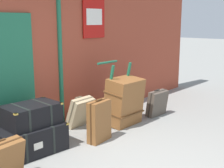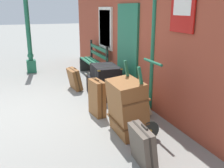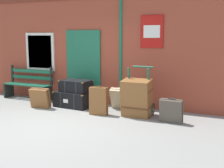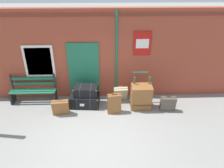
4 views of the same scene
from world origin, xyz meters
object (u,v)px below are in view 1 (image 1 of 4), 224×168
(steamer_trunk_middle, at_px, (31,115))
(porters_trolley, at_px, (117,109))
(suitcase_beige, at_px, (80,112))
(suitcase_umber, at_px, (99,121))
(suitcase_olive, at_px, (157,103))
(steamer_trunk_base, at_px, (30,139))
(suitcase_cream, at_px, (2,163))
(large_brown_trunk, at_px, (124,101))

(steamer_trunk_middle, xyz_separation_m, porters_trolley, (1.88, -0.11, -0.31))
(steamer_trunk_middle, relative_size, suitcase_beige, 1.44)
(suitcase_umber, relative_size, suitcase_olive, 1.29)
(steamer_trunk_base, distance_m, suitcase_beige, 1.30)
(steamer_trunk_base, distance_m, porters_trolley, 1.94)
(steamer_trunk_middle, relative_size, suitcase_cream, 1.49)
(large_brown_trunk, height_order, suitcase_cream, large_brown_trunk)
(large_brown_trunk, relative_size, suitcase_umber, 1.27)
(steamer_trunk_base, bearing_deg, suitcase_beige, 11.47)
(porters_trolley, relative_size, suitcase_beige, 2.05)
(porters_trolley, xyz_separation_m, suitcase_beige, (-0.66, 0.35, 0.02))
(suitcase_umber, distance_m, suitcase_cream, 1.77)
(steamer_trunk_middle, bearing_deg, large_brown_trunk, -8.64)
(suitcase_umber, bearing_deg, steamer_trunk_middle, 152.11)
(suitcase_cream, bearing_deg, steamer_trunk_base, 35.34)
(suitcase_olive, distance_m, suitcase_beige, 1.70)
(porters_trolley, distance_m, suitcase_olive, 0.96)
(large_brown_trunk, bearing_deg, porters_trolley, 90.00)
(steamer_trunk_base, height_order, suitcase_cream, suitcase_cream)
(steamer_trunk_base, bearing_deg, suitcase_cream, -144.66)
(steamer_trunk_middle, bearing_deg, suitcase_cream, -145.88)
(suitcase_olive, bearing_deg, large_brown_trunk, 168.78)
(steamer_trunk_middle, distance_m, suitcase_beige, 1.27)
(steamer_trunk_base, distance_m, large_brown_trunk, 1.97)
(steamer_trunk_middle, xyz_separation_m, suitcase_beige, (1.22, 0.24, -0.29))
(large_brown_trunk, distance_m, suitcase_olive, 0.93)
(suitcase_umber, relative_size, suitcase_beige, 1.25)
(porters_trolley, height_order, suitcase_umber, porters_trolley)
(steamer_trunk_middle, xyz_separation_m, large_brown_trunk, (1.88, -0.29, -0.12))
(steamer_trunk_base, height_order, steamer_trunk_middle, steamer_trunk_middle)
(steamer_trunk_base, height_order, porters_trolley, porters_trolley)
(steamer_trunk_base, distance_m, steamer_trunk_middle, 0.38)
(suitcase_beige, bearing_deg, suitcase_umber, -109.12)
(suitcase_umber, bearing_deg, suitcase_beige, 70.88)
(steamer_trunk_base, relative_size, suitcase_olive, 1.87)
(suitcase_umber, bearing_deg, porters_trolley, 23.32)
(suitcase_olive, bearing_deg, suitcase_cream, -178.64)
(steamer_trunk_base, relative_size, suitcase_beige, 1.81)
(porters_trolley, xyz_separation_m, suitcase_olive, (0.89, -0.35, 0.00))
(suitcase_cream, bearing_deg, steamer_trunk_middle, 34.12)
(porters_trolley, xyz_separation_m, suitcase_cream, (-2.68, -0.44, 0.00))
(steamer_trunk_base, height_order, large_brown_trunk, large_brown_trunk)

